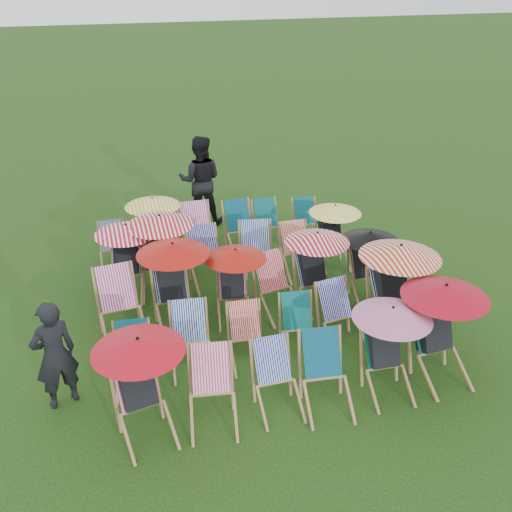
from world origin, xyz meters
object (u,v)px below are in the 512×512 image
object	(u,v)px
deckchair_5	(441,331)
deckchair_29	(307,222)
deckchair_0	(141,387)
person_left	(55,355)
person_rear	(200,180)

from	to	relation	value
deckchair_5	deckchair_29	world-z (taller)	deckchair_5
deckchair_0	deckchair_29	world-z (taller)	deckchair_0
deckchair_29	person_left	bearing A→B (deg)	-136.58
deckchair_0	deckchair_29	xyz separation A→B (m)	(3.89, 4.52, -0.28)
deckchair_29	person_left	size ratio (longest dim) A/B	0.53
deckchair_0	person_left	xyz separation A→B (m)	(-0.99, 0.83, 0.08)
person_rear	person_left	bearing A→B (deg)	77.92
deckchair_5	person_left	world-z (taller)	person_left
deckchair_5	person_left	xyz separation A→B (m)	(-5.03, 0.90, 0.04)
deckchair_5	person_rear	world-z (taller)	person_rear
deckchair_29	person_rear	xyz separation A→B (m)	(-1.89, 1.55, 0.56)
deckchair_0	person_left	distance (m)	1.29
deckchair_0	deckchair_5	world-z (taller)	deckchair_5
deckchair_29	deckchair_0	bearing A→B (deg)	-124.39
deckchair_5	person_rear	xyz separation A→B (m)	(-2.05, 6.14, 0.24)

